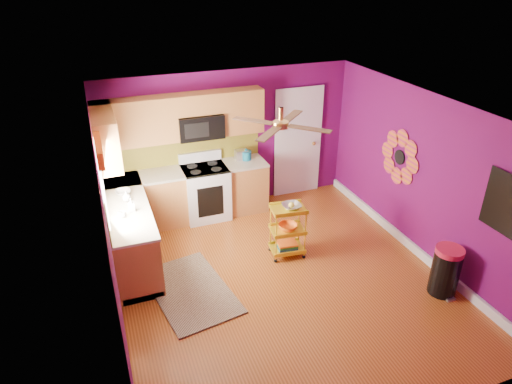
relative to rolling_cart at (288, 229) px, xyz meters
name	(u,v)px	position (x,y,z in m)	size (l,w,h in m)	color
ground	(282,279)	(-0.32, -0.55, -0.48)	(5.00, 5.00, 0.00)	brown
room_envelope	(288,177)	(-0.29, -0.55, 1.16)	(4.54, 5.04, 2.52)	#600B54
lower_cabinets	(164,211)	(-1.66, 1.27, -0.04)	(2.81, 2.31, 0.94)	#9B5D2A
electric_range	(206,192)	(-0.87, 1.63, 0.01)	(0.76, 0.66, 1.13)	white
upper_cabinetry	(159,125)	(-1.56, 1.63, 1.32)	(2.80, 2.30, 1.26)	#9B5D2A
left_window	(100,163)	(-2.54, 0.50, 1.26)	(0.08, 1.35, 1.08)	white
panel_door	(298,144)	(1.03, 1.92, 0.55)	(0.95, 0.11, 2.15)	white
right_wall_art	(441,176)	(1.91, -0.89, 0.97)	(0.04, 2.74, 1.04)	black
ceiling_fan	(281,124)	(-0.32, -0.35, 1.82)	(1.01, 1.01, 0.26)	#BF8C3F
shag_rug	(191,290)	(-1.63, -0.35, -0.46)	(0.96, 1.57, 0.02)	black
rolling_cart	(288,229)	(0.00, 0.00, 0.00)	(0.55, 0.43, 0.92)	gold
trash_can	(446,271)	(1.64, -1.57, -0.12)	(0.39, 0.42, 0.72)	black
teal_kettle	(246,155)	(-0.07, 1.72, 0.55)	(0.18, 0.18, 0.21)	#126887
toaster	(241,155)	(-0.15, 1.76, 0.55)	(0.22, 0.15, 0.18)	beige
soap_bottle_a	(131,205)	(-2.21, 0.52, 0.56)	(0.09, 0.09, 0.19)	#EA3F72
soap_bottle_b	(126,196)	(-2.24, 0.86, 0.55)	(0.13, 0.13, 0.16)	white
counter_dish	(123,192)	(-2.27, 1.12, 0.49)	(0.23, 0.23, 0.06)	white
counter_cup	(122,214)	(-2.36, 0.40, 0.51)	(0.11, 0.11, 0.09)	white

